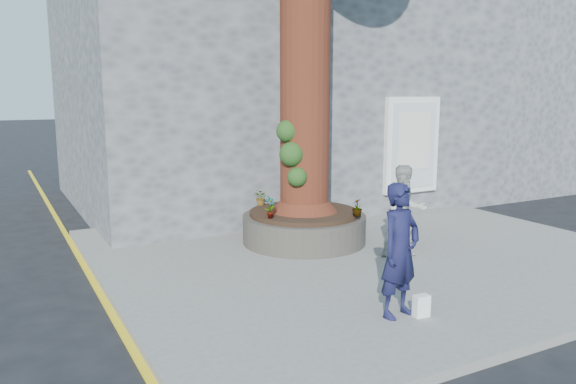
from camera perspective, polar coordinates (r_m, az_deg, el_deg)
name	(u,v)px	position (r m, az deg, el deg)	size (l,w,h in m)	color
ground	(324,287)	(8.63, 3.65, -9.56)	(120.00, 120.00, 0.00)	black
pavement	(366,253)	(10.20, 7.89, -6.17)	(9.00, 8.00, 0.12)	slate
yellow_line	(103,300)	(8.50, -18.25, -10.35)	(0.10, 30.00, 0.01)	yellow
stone_shop	(264,83)	(15.65, -2.41, 11.03)	(10.30, 8.30, 6.30)	#4D4F52
neighbour_shop	(476,89)	(20.44, 18.54, 9.85)	(6.00, 8.00, 6.00)	#4D4F52
planter	(304,227)	(10.55, 1.65, -3.55)	(2.30, 2.30, 0.60)	black
man	(400,251)	(7.12, 11.32, -5.86)	(0.62, 0.41, 1.69)	#131435
woman	(405,211)	(9.73, 11.78, -1.93)	(0.77, 0.60, 1.58)	#9B9A95
shopping_bag	(421,306)	(7.37, 13.39, -11.18)	(0.20, 0.12, 0.28)	white
plant_a	(270,207)	(9.81, -1.83, -1.56)	(0.21, 0.14, 0.40)	gray
plant_b	(309,197)	(10.70, 2.13, -0.48)	(0.24, 0.23, 0.43)	gray
plant_c	(357,207)	(10.07, 7.05, -1.55)	(0.18, 0.18, 0.32)	gray
plant_d	(261,197)	(10.97, -2.73, -0.55)	(0.28, 0.25, 0.31)	gray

